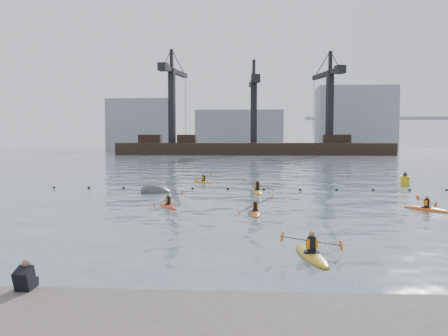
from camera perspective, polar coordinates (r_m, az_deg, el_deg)
The scene contains 12 objects.
ground at distance 17.57m, azimuth 2.96°, elevation -10.53°, with size 400.00×400.00×0.00m, color #3D4B59.
float_line at distance 39.81m, azimuth 2.64°, elevation -2.55°, with size 33.24×0.73×0.24m.
barge_pier at distance 127.06m, azimuth 3.48°, elevation 2.50°, with size 72.00×19.30×29.50m.
skyline at distance 167.40m, azimuth 4.38°, elevation 5.27°, with size 141.00×28.00×22.00m.
kayaker_0 at distance 27.07m, azimuth 3.78°, elevation -5.33°, with size 2.07×2.98×1.18m.
kayaker_1 at distance 17.64m, azimuth 10.49°, elevation -10.17°, with size 2.29×3.48×1.09m.
kayaker_2 at distance 29.91m, azimuth -6.72°, elevation -4.50°, with size 1.91×2.84×1.10m.
kayaker_3 at distance 37.69m, azimuth 4.04°, elevation -2.78°, with size 2.50×3.70×1.31m.
kayaker_4 at distance 30.87m, azimuth 23.20°, elevation -4.51°, with size 2.43×2.78×1.10m.
kayaker_5 at distance 46.13m, azimuth -2.46°, elevation -1.63°, with size 2.59×2.53×1.03m.
mooring_buoy at distance 37.81m, azimuth -8.15°, elevation -2.96°, with size 2.50×1.48×1.25m, color #424648.
nav_buoy at distance 46.45m, azimuth 20.94°, elevation -1.41°, with size 0.79×0.79×1.44m.
Camera 1 is at (0.20, -17.04, 4.28)m, focal length 38.00 mm.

